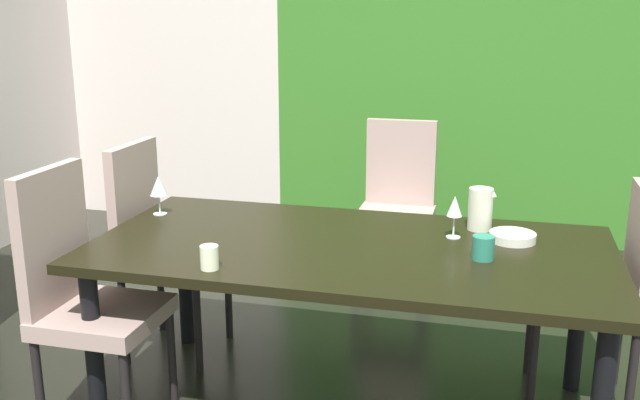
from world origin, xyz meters
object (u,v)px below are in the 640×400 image
dining_table (350,261)px  chair_right_far (605,285)px  cup_north (209,257)px  chair_left_near (82,288)px  wine_glass_near_window (455,208)px  wine_glass_near_shelf (159,187)px  serving_bowl_right (513,237)px  cup_west (483,248)px  pitcher_left (481,209)px  chair_left_far (158,241)px  chair_head_far (397,199)px

dining_table → chair_right_far: size_ratio=2.15×
cup_north → chair_left_near: bearing=172.5°
chair_left_near → wine_glass_near_window: bearing=110.1°
chair_right_far → wine_glass_near_shelf: size_ratio=5.37×
chair_right_far → wine_glass_near_window: chair_right_far is taller
dining_table → chair_left_near: bearing=-162.3°
chair_left_near → cup_north: size_ratio=11.94×
chair_right_far → serving_bowl_right: 0.46m
dining_table → wine_glass_near_window: (0.39, 0.19, 0.20)m
dining_table → wine_glass_near_window: size_ratio=11.66×
cup_west → wine_glass_near_shelf: bearing=170.2°
chair_right_far → serving_bowl_right: size_ratio=5.15×
wine_glass_near_window → pitcher_left: (0.10, 0.14, -0.04)m
chair_left_near → cup_north: bearing=82.5°
chair_left_far → chair_right_far: (2.04, 0.00, -0.03)m
chair_left_far → wine_glass_near_window: size_ratio=5.83×
cup_north → cup_west: 1.02m
chair_head_far → wine_glass_near_window: chair_head_far is taller
chair_head_far → cup_west: (0.54, -1.48, 0.23)m
chair_left_near → cup_north: 0.63m
chair_left_far → chair_left_near: chair_left_near is taller
dining_table → serving_bowl_right: 0.67m
cup_north → pitcher_left: bearing=38.6°
chair_left_near → serving_bowl_right: chair_left_near is taller
dining_table → chair_left_near: chair_left_near is taller
chair_right_far → chair_head_far: bearing=43.0°
wine_glass_near_window → pitcher_left: size_ratio=0.97×
chair_left_far → cup_north: chair_left_far is taller
serving_bowl_right → cup_west: (-0.11, -0.25, 0.03)m
wine_glass_near_shelf → cup_west: size_ratio=1.96×
wine_glass_near_window → wine_glass_near_shelf: 1.33m
wine_glass_near_window → chair_left_far: bearing=174.7°
chair_head_far → cup_north: bearing=77.5°
chair_left_near → serving_bowl_right: 1.75m
chair_head_far → chair_left_near: bearing=60.5°
chair_left_far → cup_west: chair_left_far is taller
chair_head_far → chair_right_far: (1.04, -1.11, -0.02)m
chair_left_far → wine_glass_near_shelf: size_ratio=5.79×
cup_north → pitcher_left: size_ratio=0.48×
pitcher_left → cup_west: bearing=-85.8°
wine_glass_near_window → cup_west: bearing=-62.0°
chair_left_far → wine_glass_near_window: (1.41, -0.13, 0.30)m
chair_head_far → cup_north: (-0.41, -1.84, 0.22)m
chair_head_far → dining_table: bearing=90.9°
chair_head_far → serving_bowl_right: chair_head_far is taller
chair_left_far → chair_right_far: 2.04m
serving_bowl_right → wine_glass_near_window: bearing=-176.8°
dining_table → chair_right_far: 1.07m
wine_glass_near_shelf → pitcher_left: (1.43, 0.13, -0.04)m
chair_right_far → cup_north: (-1.45, -0.73, 0.24)m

